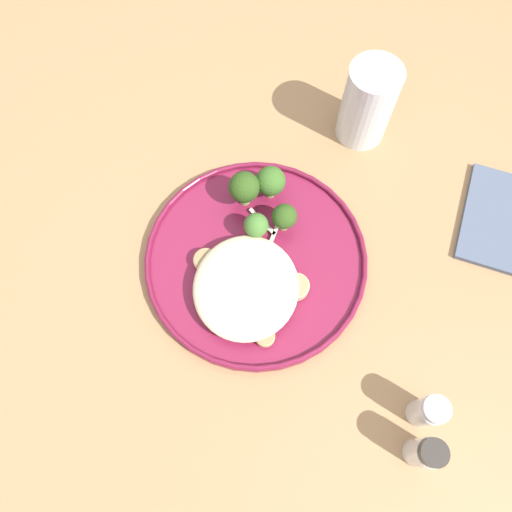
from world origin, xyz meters
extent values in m
plane|color=#2D2B28|center=(0.00, 0.00, 0.00)|extent=(6.00, 6.00, 0.00)
cube|color=#9E754C|center=(0.00, 0.00, 0.72)|extent=(1.40, 1.00, 0.04)
cube|color=olive|center=(-0.64, -0.44, 0.35)|extent=(0.06, 0.06, 0.70)
cube|color=olive|center=(-0.64, 0.44, 0.35)|extent=(0.06, 0.06, 0.70)
cylinder|color=maroon|center=(-0.01, 0.05, 0.74)|extent=(0.29, 0.29, 0.01)
torus|color=maroon|center=(-0.01, 0.05, 0.75)|extent=(0.29, 0.29, 0.01)
ellipsoid|color=beige|center=(0.04, 0.04, 0.77)|extent=(0.14, 0.13, 0.04)
cylinder|color=beige|center=(0.01, 0.01, 0.76)|extent=(0.03, 0.03, 0.01)
cylinder|color=#988766|center=(0.01, 0.01, 0.77)|extent=(0.02, 0.02, 0.00)
cylinder|color=#DBB77A|center=(0.01, -0.02, 0.76)|extent=(0.03, 0.03, 0.01)
cylinder|color=#8E774F|center=(0.01, -0.02, 0.77)|extent=(0.03, 0.03, 0.00)
cylinder|color=#E5C689|center=(0.02, 0.10, 0.76)|extent=(0.03, 0.03, 0.01)
cylinder|color=#958159|center=(0.02, 0.10, 0.77)|extent=(0.03, 0.03, 0.00)
cylinder|color=#E5C689|center=(0.04, 0.05, 0.76)|extent=(0.03, 0.03, 0.01)
cylinder|color=#958159|center=(0.04, 0.05, 0.77)|extent=(0.03, 0.03, 0.00)
cylinder|color=#DBB77A|center=(0.09, 0.08, 0.76)|extent=(0.02, 0.02, 0.01)
cylinder|color=#8E774F|center=(0.09, 0.08, 0.77)|extent=(0.02, 0.02, 0.00)
cylinder|color=#89A356|center=(-0.04, 0.04, 0.76)|extent=(0.02, 0.02, 0.02)
sphere|color=#42702D|center=(-0.04, 0.04, 0.78)|extent=(0.03, 0.03, 0.03)
cylinder|color=#89A356|center=(-0.06, 0.07, 0.76)|extent=(0.02, 0.02, 0.02)
sphere|color=#2D4C19|center=(-0.06, 0.07, 0.78)|extent=(0.03, 0.03, 0.03)
cylinder|color=#89A356|center=(-0.09, 0.01, 0.76)|extent=(0.02, 0.02, 0.02)
sphere|color=#2D4C19|center=(-0.09, 0.01, 0.79)|extent=(0.04, 0.04, 0.04)
cylinder|color=#89A356|center=(-0.11, 0.05, 0.76)|extent=(0.02, 0.02, 0.02)
sphere|color=#386023|center=(-0.11, 0.05, 0.78)|extent=(0.04, 0.04, 0.04)
cube|color=silver|center=(-0.02, 0.05, 0.75)|extent=(0.01, 0.04, 0.00)
cube|color=silver|center=(-0.06, 0.04, 0.75)|extent=(0.03, 0.04, 0.00)
cube|color=silver|center=(-0.06, 0.06, 0.75)|extent=(0.05, 0.01, 0.00)
cylinder|color=silver|center=(-0.24, 0.16, 0.80)|extent=(0.07, 0.07, 0.12)
cylinder|color=silver|center=(-0.24, 0.16, 0.78)|extent=(0.06, 0.06, 0.07)
cube|color=#4C566B|center=(-0.13, 0.36, 0.74)|extent=(0.16, 0.11, 0.01)
cylinder|color=white|center=(0.14, 0.27, 0.77)|extent=(0.03, 0.03, 0.05)
cylinder|color=silver|center=(0.14, 0.27, 0.80)|extent=(0.03, 0.03, 0.01)
cylinder|color=white|center=(0.19, 0.27, 0.77)|extent=(0.03, 0.03, 0.05)
cylinder|color=#332D28|center=(0.19, 0.27, 0.80)|extent=(0.03, 0.03, 0.01)
camera|label=1|loc=(0.22, 0.09, 1.35)|focal=34.94mm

